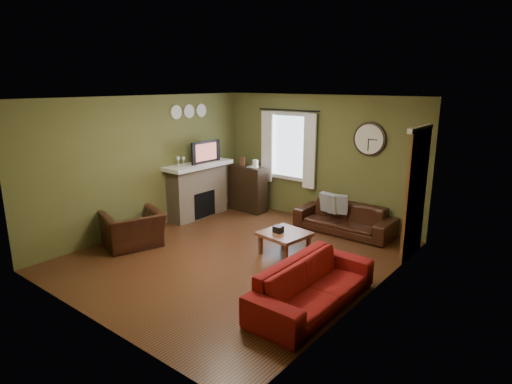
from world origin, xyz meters
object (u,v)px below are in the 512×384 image
Objects in this scene: bookshelf at (248,189)px; sofa_brown at (344,219)px; sofa_red at (313,285)px; coffee_table at (285,243)px; armchair at (133,229)px.

bookshelf is 0.54× the size of sofa_brown.
sofa_red is 1.76m from coffee_table.
armchair is (-3.57, -0.19, 0.02)m from sofa_red.
sofa_brown is 2.99m from sofa_red.
armchair is (-0.18, -2.96, -0.19)m from bookshelf.
bookshelf reaches higher than sofa_red.
sofa_red is at bearing 111.28° from armchair.
sofa_red is 2.81× the size of coffee_table.
sofa_red is 3.58m from armchair.
coffee_table is at bearing 139.44° from armchair.
armchair is 2.68m from coffee_table.
sofa_brown is (2.39, 0.04, -0.23)m from bookshelf.
armchair is at bearing -148.80° from coffee_table.
armchair is at bearing -130.61° from sofa_brown.
sofa_red is at bearing -39.30° from bookshelf.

